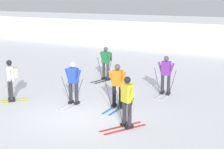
% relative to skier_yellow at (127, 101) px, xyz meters
% --- Properties ---
extents(ground_plane, '(120.00, 120.00, 0.00)m').
position_rel_skier_yellow_xyz_m(ground_plane, '(-2.05, 0.13, -0.92)').
color(ground_plane, white).
extents(far_snow_ridge, '(80.00, 9.69, 2.21)m').
position_rel_skier_yellow_xyz_m(far_snow_ridge, '(-2.05, 20.99, 0.19)').
color(far_snow_ridge, white).
rests_on(far_snow_ridge, ground).
extents(skier_yellow, '(1.09, 1.58, 1.71)m').
position_rel_skier_yellow_xyz_m(skier_yellow, '(0.00, 0.00, 0.00)').
color(skier_yellow, red).
rests_on(skier_yellow, ground).
extents(skier_green, '(0.98, 1.64, 1.71)m').
position_rel_skier_yellow_xyz_m(skier_green, '(-3.88, 5.36, 0.04)').
color(skier_green, black).
rests_on(skier_green, ground).
extents(skier_white, '(1.33, 1.45, 1.71)m').
position_rel_skier_yellow_xyz_m(skier_white, '(-5.40, 0.30, 0.04)').
color(skier_white, gold).
rests_on(skier_white, ground).
extents(skier_purple, '(1.00, 1.60, 1.71)m').
position_rel_skier_yellow_xyz_m(skier_purple, '(-0.27, 4.26, 0.00)').
color(skier_purple, silver).
rests_on(skier_purple, ground).
extents(skier_blue, '(1.00, 1.61, 1.71)m').
position_rel_skier_yellow_xyz_m(skier_blue, '(-2.95, 1.20, -0.00)').
color(skier_blue, silver).
rests_on(skier_blue, ground).
extents(skier_orange, '(1.00, 1.61, 1.71)m').
position_rel_skier_yellow_xyz_m(skier_orange, '(-1.24, 1.65, 0.00)').
color(skier_orange, '#237AC6').
rests_on(skier_orange, ground).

